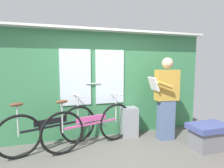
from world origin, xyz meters
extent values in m
cube|color=#56544F|center=(0.00, 0.00, -0.02)|extent=(5.57, 3.80, 0.04)
cube|color=#387A4C|center=(0.00, 1.10, 1.08)|extent=(4.57, 0.08, 2.15)
cube|color=silver|center=(-0.55, 1.05, 1.25)|extent=(0.60, 0.02, 1.10)
cube|color=silver|center=(0.15, 1.05, 1.25)|extent=(0.60, 0.02, 1.10)
cylinder|color=#B2B2B7|center=(-0.20, 1.03, 1.12)|extent=(0.28, 0.02, 0.02)
cube|color=silver|center=(0.00, 1.00, 2.17)|extent=(4.57, 0.28, 0.04)
torus|color=black|center=(0.20, 0.79, 0.37)|extent=(0.72, 0.25, 0.74)
torus|color=black|center=(-0.83, 0.48, 0.37)|extent=(0.72, 0.25, 0.74)
cube|color=#D14C93|center=(-0.32, 0.63, 0.43)|extent=(0.98, 0.32, 0.03)
cube|color=#D14C93|center=(-0.32, 0.63, 0.52)|extent=(0.57, 0.19, 0.10)
cylinder|color=#B7B7BC|center=(-0.83, 0.48, 0.63)|extent=(0.02, 0.02, 0.53)
ellipsoid|color=brown|center=(-0.83, 0.48, 0.89)|extent=(0.22, 0.14, 0.06)
cylinder|color=#B7B7BC|center=(0.20, 0.79, 0.65)|extent=(0.02, 0.02, 0.57)
cylinder|color=#B7B7BC|center=(0.20, 0.79, 0.93)|extent=(0.15, 0.43, 0.02)
torus|color=black|center=(-0.53, 0.87, 0.36)|extent=(0.70, 0.27, 0.72)
torus|color=black|center=(-1.50, 0.54, 0.36)|extent=(0.70, 0.27, 0.72)
cube|color=black|center=(-1.02, 0.70, 0.42)|extent=(0.93, 0.35, 0.03)
cube|color=black|center=(-1.02, 0.70, 0.51)|extent=(0.54, 0.21, 0.10)
cylinder|color=#B7B7BC|center=(-1.50, 0.54, 0.62)|extent=(0.02, 0.02, 0.52)
ellipsoid|color=brown|center=(-1.50, 0.54, 0.88)|extent=(0.22, 0.15, 0.06)
cylinder|color=#B7B7BC|center=(-0.53, 0.87, 0.64)|extent=(0.02, 0.02, 0.56)
cylinder|color=#B7B7BC|center=(-0.53, 0.87, 0.92)|extent=(0.16, 0.42, 0.02)
cube|color=slate|center=(1.17, 0.54, 0.40)|extent=(0.33, 0.21, 0.80)
cube|color=#B78C33|center=(1.17, 0.54, 1.10)|extent=(0.47, 0.24, 0.60)
sphere|color=tan|center=(1.17, 0.54, 1.53)|extent=(0.22, 0.22, 0.22)
cube|color=silver|center=(0.89, 0.57, 1.13)|extent=(0.14, 0.35, 0.26)
cylinder|color=#B78C33|center=(1.01, 0.35, 1.13)|extent=(0.31, 0.10, 0.17)
cylinder|color=#B78C33|center=(1.05, 0.76, 1.13)|extent=(0.31, 0.10, 0.17)
cube|color=gray|center=(0.52, 0.88, 0.31)|extent=(0.33, 0.28, 0.62)
cube|color=#3D477F|center=(1.67, -0.06, 0.40)|extent=(0.70, 0.44, 0.10)
cube|color=slate|center=(1.67, -0.06, 0.17)|extent=(0.60, 0.36, 0.35)
camera|label=1|loc=(-0.86, -2.51, 1.48)|focal=28.73mm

